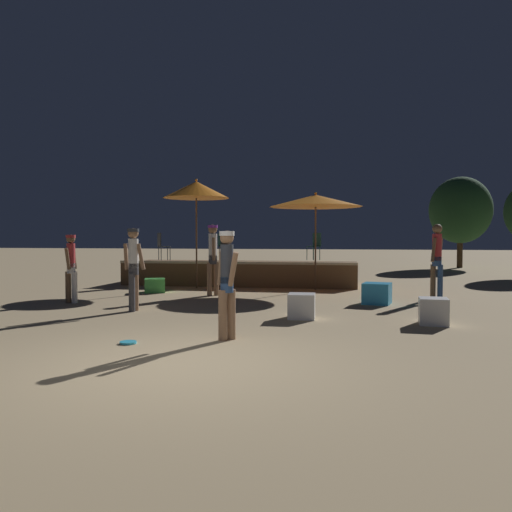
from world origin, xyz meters
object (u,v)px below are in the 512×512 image
bistro_chair_2 (315,244)px  bistro_chair_3 (225,244)px  bistro_chair_1 (224,243)px  person_4 (437,257)px  patio_umbrella_1 (316,201)px  person_0 (227,279)px  frisbee_disc (128,342)px  cube_seat_2 (377,293)px  person_3 (213,254)px  background_tree_1 (460,210)px  person_1 (71,265)px  bistro_chair_0 (162,244)px  cube_seat_3 (155,285)px  cube_seat_1 (433,311)px  person_2 (133,264)px  patio_umbrella_0 (196,190)px  cube_seat_0 (302,306)px

bistro_chair_2 → bistro_chair_3: 2.99m
bistro_chair_1 → person_4: bearing=-88.6°
patio_umbrella_1 → person_4: 3.91m
person_0 → bistro_chair_3: 8.97m
bistro_chair_1 → frisbee_disc: size_ratio=3.68×
cube_seat_2 → person_4: size_ratio=0.39×
bistro_chair_1 → frisbee_disc: bearing=-141.8°
person_3 → background_tree_1: 16.98m
person_1 → bistro_chair_0: bistro_chair_0 is taller
person_0 → patio_umbrella_1: bearing=-144.7°
person_3 → bistro_chair_2: size_ratio=2.10×
cube_seat_2 → cube_seat_3: bearing=167.2°
person_1 → bistro_chair_2: size_ratio=1.80×
bistro_chair_0 → bistro_chair_1: size_ratio=1.00×
bistro_chair_1 → bistro_chair_2: same height
person_4 → frisbee_disc: person_4 is taller
cube_seat_1 → person_2: (-5.94, 0.55, 0.75)m
person_1 → background_tree_1: background_tree_1 is taller
person_0 → person_2: size_ratio=0.95×
bistro_chair_1 → cube_seat_1: bearing=-110.9°
person_3 → cube_seat_1: bearing=-57.8°
bistro_chair_0 → frisbee_disc: bearing=161.5°
cube_seat_2 → person_0: person_0 is taller
bistro_chair_1 → background_tree_1: background_tree_1 is taller
person_2 → person_4: size_ratio=0.93×
cube_seat_1 → frisbee_disc: size_ratio=2.14×
person_1 → bistro_chair_1: 6.50m
person_4 → bistro_chair_2: bearing=-13.9°
patio_umbrella_0 → background_tree_1: size_ratio=0.72×
person_3 → patio_umbrella_0: bearing=97.3°
cube_seat_2 → bistro_chair_1: (-4.95, 4.93, 1.11)m
cube_seat_3 → background_tree_1: (11.01, 13.72, 2.75)m
bistro_chair_0 → bistro_chair_2: (4.96, 1.15, 0.00)m
cube_seat_0 → person_3: person_3 is taller
cube_seat_0 → bistro_chair_1: bistro_chair_1 is taller
cube_seat_0 → bistro_chair_0: (-5.18, 6.03, 1.11)m
person_1 → person_3: bearing=33.4°
cube_seat_3 → person_3: size_ratio=0.38×
background_tree_1 → frisbee_disc: bearing=-113.4°
patio_umbrella_1 → person_1: patio_umbrella_1 is taller
cube_seat_2 → frisbee_disc: bearing=-126.5°
person_0 → bistro_chair_2: 9.43m
cube_seat_1 → person_2: bearing=174.7°
background_tree_1 → person_3: bearing=-122.9°
patio_umbrella_0 → bistro_chair_3: size_ratio=3.71×
patio_umbrella_1 → cube_seat_2: size_ratio=3.96×
cube_seat_0 → person_4: person_4 is taller
bistro_chair_2 → person_4: bearing=-8.3°
bistro_chair_1 → background_tree_1: 14.28m
bistro_chair_0 → person_2: bearing=158.9°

